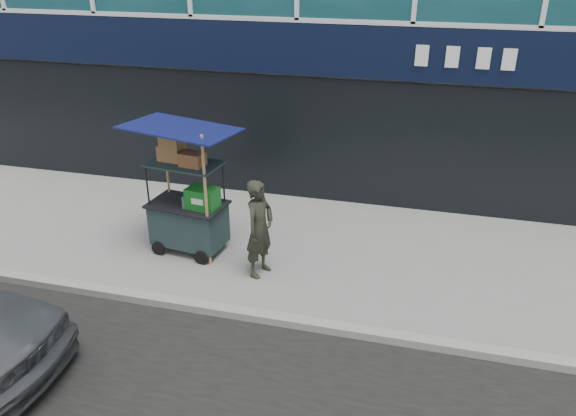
# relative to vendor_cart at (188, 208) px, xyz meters

# --- Properties ---
(ground) EXTENTS (80.00, 80.00, 0.00)m
(ground) POSITION_rel_vendor_cart_xyz_m (1.17, -1.36, -0.77)
(ground) COLOR slate
(ground) RESTS_ON ground
(curb) EXTENTS (80.00, 0.18, 0.12)m
(curb) POSITION_rel_vendor_cart_xyz_m (1.17, -1.56, -0.71)
(curb) COLOR gray
(curb) RESTS_ON ground
(vendor_cart) EXTENTS (1.75, 1.34, 2.19)m
(vendor_cart) POSITION_rel_vendor_cart_xyz_m (0.00, 0.00, 0.00)
(vendor_cart) COLOR #172828
(vendor_cart) RESTS_ON ground
(vendor_man) EXTENTS (0.52, 0.65, 1.55)m
(vendor_man) POSITION_rel_vendor_cart_xyz_m (1.32, -0.41, 0.00)
(vendor_man) COLOR black
(vendor_man) RESTS_ON ground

